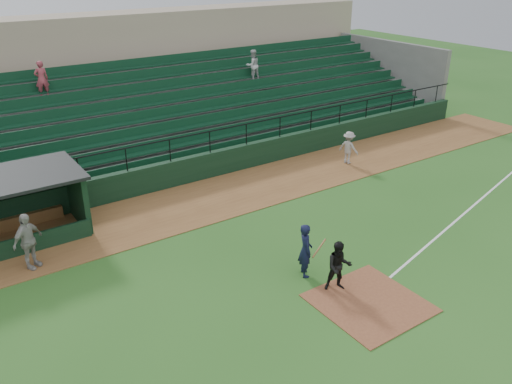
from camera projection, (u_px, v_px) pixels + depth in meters
ground at (346, 287)px, 16.35m from camera, size 90.00×90.00×0.00m
warning_track at (216, 197)px, 22.35m from camera, size 40.00×4.00×0.03m
home_plate_dirt at (369, 303)px, 15.59m from camera, size 3.00×3.00×0.03m
foul_line at (470, 209)px, 21.36m from camera, size 17.49×4.44×0.01m
stadium_structure at (134, 103)px, 27.76m from camera, size 38.00×13.08×6.40m
batter_at_plate at (305, 250)px, 16.63m from camera, size 1.13×0.79×1.83m
umpire at (339, 266)px, 15.93m from camera, size 1.01×0.95×1.65m
runner at (349, 148)px, 25.69m from camera, size 0.87×1.17×1.62m
dugout_player_a at (28, 241)px, 16.94m from camera, size 1.23×1.01×1.96m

